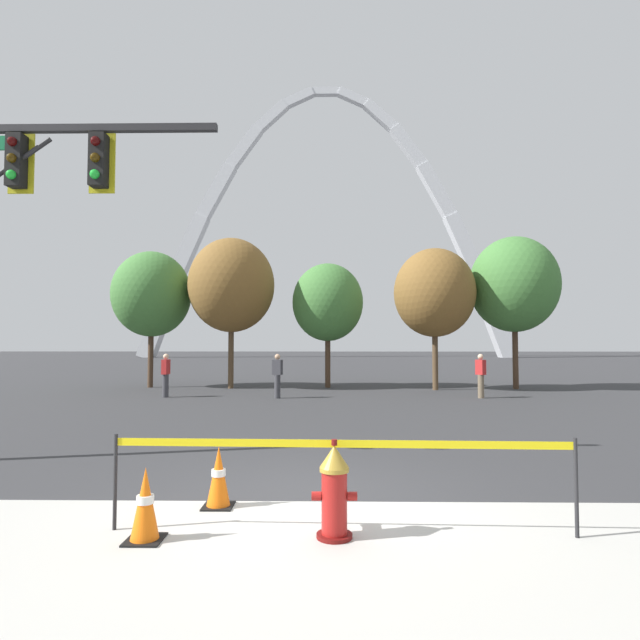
# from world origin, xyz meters

# --- Properties ---
(ground_plane) EXTENTS (240.00, 240.00, 0.00)m
(ground_plane) POSITION_xyz_m (0.00, 0.00, 0.00)
(ground_plane) COLOR #333335
(fire_hydrant) EXTENTS (0.46, 0.48, 0.99)m
(fire_hydrant) POSITION_xyz_m (0.35, -1.32, 0.47)
(fire_hydrant) COLOR #5E0F0D
(fire_hydrant) RESTS_ON ground
(caution_tape_barrier) EXTENTS (4.80, 0.18, 1.01)m
(caution_tape_barrier) POSITION_xyz_m (0.42, -1.21, 0.68)
(caution_tape_barrier) COLOR #232326
(caution_tape_barrier) RESTS_ON ground
(traffic_cone_by_hydrant) EXTENTS (0.36, 0.36, 0.73)m
(traffic_cone_by_hydrant) POSITION_xyz_m (-1.53, -1.43, 0.36)
(traffic_cone_by_hydrant) COLOR black
(traffic_cone_by_hydrant) RESTS_ON ground
(traffic_cone_mid_sidewalk) EXTENTS (0.36, 0.36, 0.73)m
(traffic_cone_mid_sidewalk) POSITION_xyz_m (-1.03, -0.38, 0.36)
(traffic_cone_mid_sidewalk) COLOR black
(traffic_cone_mid_sidewalk) RESTS_ON ground
(traffic_signal_gantry) EXTENTS (5.02, 0.44, 6.00)m
(traffic_signal_gantry) POSITION_xyz_m (-5.24, 1.83, 4.07)
(traffic_signal_gantry) COLOR #232326
(traffic_signal_gantry) RESTS_ON ground
(monument_arch) EXTENTS (53.63, 2.18, 39.58)m
(monument_arch) POSITION_xyz_m (-0.00, 65.65, 17.64)
(monument_arch) COLOR silver
(monument_arch) RESTS_ON ground
(tree_far_left) EXTENTS (3.51, 3.51, 6.13)m
(tree_far_left) POSITION_xyz_m (-7.70, 16.22, 4.20)
(tree_far_left) COLOR #473323
(tree_far_left) RESTS_ON ground
(tree_left_mid) EXTENTS (3.79, 3.79, 6.64)m
(tree_left_mid) POSITION_xyz_m (-3.99, 15.76, 4.54)
(tree_left_mid) COLOR brown
(tree_left_mid) RESTS_ON ground
(tree_center_left) EXTENTS (3.19, 3.19, 5.59)m
(tree_center_left) POSITION_xyz_m (0.27, 16.33, 3.82)
(tree_center_left) COLOR #473323
(tree_center_left) RESTS_ON ground
(tree_center_right) EXTENTS (3.45, 3.45, 6.04)m
(tree_center_right) POSITION_xyz_m (4.85, 15.17, 4.14)
(tree_center_right) COLOR brown
(tree_center_right) RESTS_ON ground
(tree_right_mid) EXTENTS (3.79, 3.79, 6.64)m
(tree_right_mid) POSITION_xyz_m (8.43, 15.67, 4.54)
(tree_right_mid) COLOR #473323
(tree_right_mid) RESTS_ON ground
(pedestrian_walking_left) EXTENTS (0.24, 0.36, 1.59)m
(pedestrian_walking_left) POSITION_xyz_m (-5.67, 12.05, 0.82)
(pedestrian_walking_left) COLOR #38383D
(pedestrian_walking_left) RESTS_ON ground
(pedestrian_standing_center) EXTENTS (0.39, 0.31, 1.59)m
(pedestrian_standing_center) POSITION_xyz_m (-1.54, 11.78, 0.82)
(pedestrian_standing_center) COLOR #38383D
(pedestrian_standing_center) RESTS_ON ground
(pedestrian_walking_right) EXTENTS (0.35, 0.39, 1.59)m
(pedestrian_walking_right) POSITION_xyz_m (5.80, 11.94, 0.82)
(pedestrian_walking_right) COLOR brown
(pedestrian_walking_right) RESTS_ON ground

